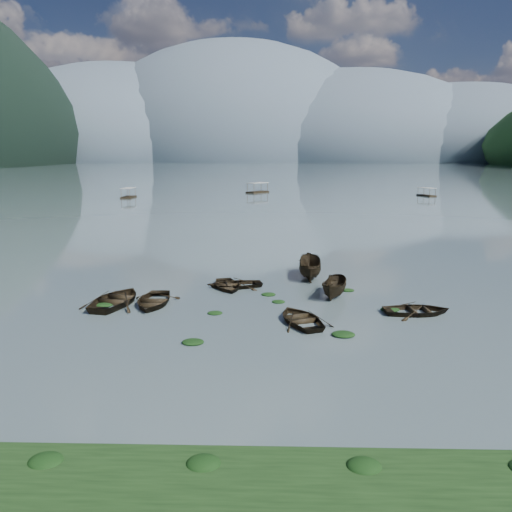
{
  "coord_description": "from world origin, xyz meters",
  "views": [
    {
      "loc": [
        1.02,
        -25.95,
        9.64
      ],
      "look_at": [
        0.0,
        12.0,
        2.0
      ],
      "focal_mm": 35.0,
      "sensor_mm": 36.0,
      "label": 1
    }
  ],
  "objects_px": {
    "rowboat_0": "(153,304)",
    "pontoon_centre": "(258,193)",
    "rowboat_3": "(301,322)",
    "pontoon_left": "(129,198)"
  },
  "relations": [
    {
      "from": "pontoon_centre",
      "to": "rowboat_3",
      "type": "bearing_deg",
      "value": -49.74
    },
    {
      "from": "rowboat_3",
      "to": "pontoon_centre",
      "type": "distance_m",
      "value": 105.14
    },
    {
      "from": "rowboat_3",
      "to": "pontoon_centre",
      "type": "height_order",
      "value": "pontoon_centre"
    },
    {
      "from": "rowboat_0",
      "to": "pontoon_left",
      "type": "relative_size",
      "value": 0.77
    },
    {
      "from": "rowboat_0",
      "to": "pontoon_centre",
      "type": "bearing_deg",
      "value": 87.66
    },
    {
      "from": "rowboat_3",
      "to": "pontoon_left",
      "type": "xyz_separation_m",
      "value": [
        -34.89,
        88.04,
        0.0
      ]
    },
    {
      "from": "rowboat_3",
      "to": "pontoon_left",
      "type": "bearing_deg",
      "value": -88.8
    },
    {
      "from": "rowboat_3",
      "to": "pontoon_centre",
      "type": "bearing_deg",
      "value": -107.65
    },
    {
      "from": "rowboat_0",
      "to": "rowboat_3",
      "type": "xyz_separation_m",
      "value": [
        9.55,
        -3.34,
        0.0
      ]
    },
    {
      "from": "rowboat_0",
      "to": "pontoon_centre",
      "type": "height_order",
      "value": "pontoon_centre"
    }
  ]
}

